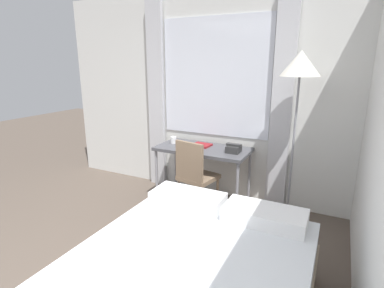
% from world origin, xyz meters
% --- Properties ---
extents(wall_back_with_window, '(4.63, 0.13, 2.70)m').
position_xyz_m(wall_back_with_window, '(0.01, 2.92, 1.35)').
color(wall_back_with_window, silver).
rests_on(wall_back_with_window, ground_plane).
extents(desk, '(1.17, 0.58, 0.75)m').
position_xyz_m(desk, '(0.06, 2.56, 0.69)').
color(desk, '#4C4C51').
rests_on(desk, ground_plane).
extents(desk_chair, '(0.47, 0.47, 0.92)m').
position_xyz_m(desk_chair, '(0.10, 2.26, 0.52)').
color(desk_chair, '#8C7259').
rests_on(desk_chair, ground_plane).
extents(standing_lamp, '(0.41, 0.41, 1.91)m').
position_xyz_m(standing_lamp, '(1.15, 2.54, 1.67)').
color(standing_lamp, '#4C4C51').
rests_on(standing_lamp, ground_plane).
extents(telephone, '(0.18, 0.17, 0.11)m').
position_xyz_m(telephone, '(0.48, 2.53, 0.80)').
color(telephone, '#2D2D2D').
rests_on(telephone, desk).
extents(book, '(0.24, 0.21, 0.02)m').
position_xyz_m(book, '(0.02, 2.62, 0.76)').
color(book, maroon).
rests_on(book, desk).
extents(mug, '(0.08, 0.08, 0.09)m').
position_xyz_m(mug, '(-0.38, 2.58, 0.80)').
color(mug, white).
rests_on(mug, desk).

